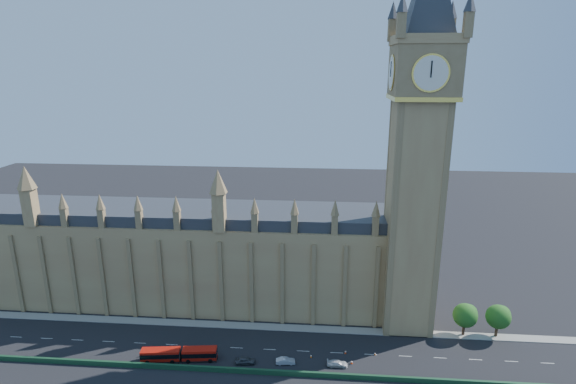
# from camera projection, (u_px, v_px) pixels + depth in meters

# --- Properties ---
(ground) EXTENTS (400.00, 400.00, 0.00)m
(ground) POSITION_uv_depth(u_px,v_px,m) (253.00, 349.00, 107.76)
(ground) COLOR black
(ground) RESTS_ON ground
(palace_westminster) EXTENTS (120.00, 20.00, 28.00)m
(palace_westminster) POSITION_uv_depth(u_px,v_px,m) (177.00, 255.00, 127.08)
(palace_westminster) COLOR #967048
(palace_westminster) RESTS_ON ground
(elizabeth_tower) EXTENTS (20.59, 20.59, 105.00)m
(elizabeth_tower) POSITION_uv_depth(u_px,v_px,m) (420.00, 115.00, 103.52)
(elizabeth_tower) COLOR #967048
(elizabeth_tower) RESTS_ON ground
(bridge_parapet) EXTENTS (160.00, 0.60, 1.20)m
(bridge_parapet) POSITION_uv_depth(u_px,v_px,m) (247.00, 371.00, 98.96)
(bridge_parapet) COLOR #1E4C2D
(bridge_parapet) RESTS_ON ground
(kerb_north) EXTENTS (160.00, 3.00, 0.16)m
(kerb_north) POSITION_uv_depth(u_px,v_px,m) (259.00, 326.00, 116.86)
(kerb_north) COLOR gray
(kerb_north) RESTS_ON ground
(tree_east_near) EXTENTS (6.00, 6.00, 8.50)m
(tree_east_near) POSITION_uv_depth(u_px,v_px,m) (466.00, 315.00, 111.86)
(tree_east_near) COLOR #382619
(tree_east_near) RESTS_ON ground
(tree_east_far) EXTENTS (6.00, 6.00, 8.50)m
(tree_east_far) POSITION_uv_depth(u_px,v_px,m) (499.00, 316.00, 111.24)
(tree_east_far) COLOR #382619
(tree_east_far) RESTS_ON ground
(red_bus) EXTENTS (17.46, 4.57, 2.94)m
(red_bus) POSITION_uv_depth(u_px,v_px,m) (179.00, 354.00, 103.09)
(red_bus) COLOR #B2150B
(red_bus) RESTS_ON ground
(car_grey) EXTENTS (4.83, 2.44, 1.58)m
(car_grey) POSITION_uv_depth(u_px,v_px,m) (245.00, 360.00, 102.16)
(car_grey) COLOR #3C3F43
(car_grey) RESTS_ON ground
(car_silver) EXTENTS (4.53, 2.02, 1.44)m
(car_silver) POSITION_uv_depth(u_px,v_px,m) (285.00, 361.00, 102.12)
(car_silver) COLOR #B3B6BC
(car_silver) RESTS_ON ground
(car_white) EXTENTS (4.73, 2.01, 1.36)m
(car_white) POSITION_uv_depth(u_px,v_px,m) (337.00, 363.00, 101.30)
(car_white) COLOR silver
(car_white) RESTS_ON ground
(cone_a) EXTENTS (0.48, 0.48, 0.65)m
(cone_a) POSITION_uv_depth(u_px,v_px,m) (311.00, 356.00, 104.41)
(cone_a) COLOR black
(cone_a) RESTS_ON ground
(cone_b) EXTENTS (0.60, 0.60, 0.80)m
(cone_b) POSITION_uv_depth(u_px,v_px,m) (345.00, 352.00, 105.84)
(cone_b) COLOR black
(cone_b) RESTS_ON ground
(cone_c) EXTENTS (0.48, 0.48, 0.62)m
(cone_c) POSITION_uv_depth(u_px,v_px,m) (375.00, 354.00, 105.33)
(cone_c) COLOR black
(cone_c) RESTS_ON ground
(cone_d) EXTENTS (0.64, 0.64, 0.77)m
(cone_d) POSITION_uv_depth(u_px,v_px,m) (352.00, 362.00, 102.22)
(cone_d) COLOR black
(cone_d) RESTS_ON ground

